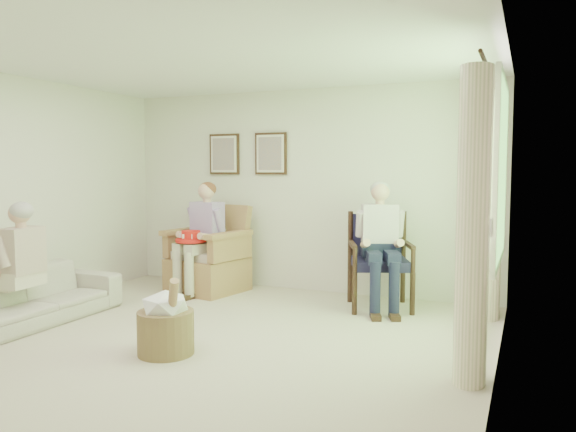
# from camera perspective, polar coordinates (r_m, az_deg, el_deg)

# --- Properties ---
(floor) EXTENTS (5.50, 5.50, 0.00)m
(floor) POSITION_cam_1_polar(r_m,az_deg,el_deg) (5.08, -10.39, -13.35)
(floor) COLOR beige
(floor) RESTS_ON ground
(back_wall) EXTENTS (5.00, 0.04, 2.60)m
(back_wall) POSITION_cam_1_polar(r_m,az_deg,el_deg) (7.28, 1.57, 2.61)
(back_wall) COLOR silver
(back_wall) RESTS_ON ground
(right_wall) EXTENTS (0.04, 5.50, 2.60)m
(right_wall) POSITION_cam_1_polar(r_m,az_deg,el_deg) (4.02, 20.45, 0.59)
(right_wall) COLOR silver
(right_wall) RESTS_ON ground
(ceiling) EXTENTS (5.00, 5.50, 0.02)m
(ceiling) POSITION_cam_1_polar(r_m,az_deg,el_deg) (4.94, -10.86, 16.69)
(ceiling) COLOR white
(ceiling) RESTS_ON back_wall
(window) EXTENTS (0.13, 2.50, 1.63)m
(window) POSITION_cam_1_polar(r_m,az_deg,el_deg) (5.21, 20.83, 4.59)
(window) COLOR #2D6B23
(window) RESTS_ON right_wall
(curtain_left) EXTENTS (0.34, 0.34, 2.30)m
(curtain_left) POSITION_cam_1_polar(r_m,az_deg,el_deg) (4.26, 18.27, -1.16)
(curtain_left) COLOR #FFEAC7
(curtain_left) RESTS_ON ground
(curtain_right) EXTENTS (0.34, 0.34, 2.30)m
(curtain_right) POSITION_cam_1_polar(r_m,az_deg,el_deg) (6.21, 19.89, 0.58)
(curtain_right) COLOR #FFEAC7
(curtain_right) RESTS_ON ground
(framed_print_left) EXTENTS (0.45, 0.05, 0.55)m
(framed_print_left) POSITION_cam_1_polar(r_m,az_deg,el_deg) (7.74, -6.50, 6.26)
(framed_print_left) COLOR #382114
(framed_print_left) RESTS_ON back_wall
(framed_print_right) EXTENTS (0.45, 0.05, 0.55)m
(framed_print_right) POSITION_cam_1_polar(r_m,az_deg,el_deg) (7.42, -1.78, 6.36)
(framed_print_right) COLOR #382114
(framed_print_right) RESTS_ON back_wall
(wicker_armchair) EXTENTS (0.87, 0.86, 1.11)m
(wicker_armchair) POSITION_cam_1_polar(r_m,az_deg,el_deg) (7.36, -8.00, -4.83)
(wicker_armchair) COLOR #B07E53
(wicker_armchair) RESTS_ON ground
(wood_armchair) EXTENTS (0.68, 0.64, 1.05)m
(wood_armchair) POSITION_cam_1_polar(r_m,az_deg,el_deg) (6.51, 9.54, -4.10)
(wood_armchair) COLOR black
(wood_armchair) RESTS_ON ground
(sofa) EXTENTS (1.89, 0.74, 0.55)m
(sofa) POSITION_cam_1_polar(r_m,az_deg,el_deg) (6.37, -24.55, -7.43)
(sofa) COLOR beige
(sofa) RESTS_ON ground
(person_wicker) EXTENTS (0.40, 0.63, 1.38)m
(person_wicker) POSITION_cam_1_polar(r_m,az_deg,el_deg) (7.17, -8.65, -1.34)
(person_wicker) COLOR beige
(person_wicker) RESTS_ON ground
(person_dark) EXTENTS (0.40, 0.63, 1.41)m
(person_dark) POSITION_cam_1_polar(r_m,az_deg,el_deg) (6.31, 9.20, -1.99)
(person_dark) COLOR #181B35
(person_dark) RESTS_ON ground
(person_sofa) EXTENTS (0.42, 0.62, 1.23)m
(person_sofa) POSITION_cam_1_polar(r_m,az_deg,el_deg) (6.18, -25.95, -3.95)
(person_sofa) COLOR beige
(person_sofa) RESTS_ON ground
(red_hat) EXTENTS (0.38, 0.38, 0.14)m
(red_hat) POSITION_cam_1_polar(r_m,az_deg,el_deg) (7.04, -9.84, -2.19)
(red_hat) COLOR red
(red_hat) RESTS_ON person_wicker
(hatbox) EXTENTS (0.63, 0.63, 0.70)m
(hatbox) POSITION_cam_1_polar(r_m,az_deg,el_deg) (4.96, -12.31, -10.52)
(hatbox) COLOR tan
(hatbox) RESTS_ON ground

